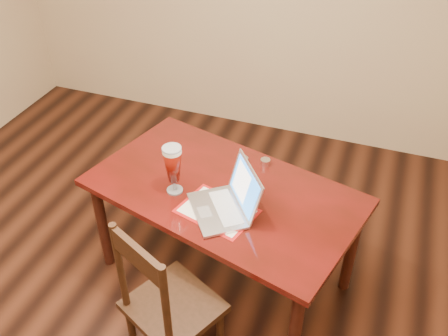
% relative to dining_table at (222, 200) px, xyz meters
% --- Properties ---
extents(room_shell, '(4.51, 5.01, 2.71)m').
position_rel_dining_table_xyz_m(room_shell, '(-0.33, -0.65, 1.11)').
color(room_shell, tan).
rests_on(room_shell, ground).
extents(dining_table, '(1.71, 1.24, 1.02)m').
position_rel_dining_table_xyz_m(dining_table, '(0.00, 0.00, 0.00)').
color(dining_table, '#540C0B').
rests_on(dining_table, ground).
extents(dining_chair, '(0.56, 0.55, 1.01)m').
position_rel_dining_table_xyz_m(dining_chair, '(-0.05, -0.68, -0.17)').
color(dining_chair, '#33190E').
rests_on(dining_chair, ground).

